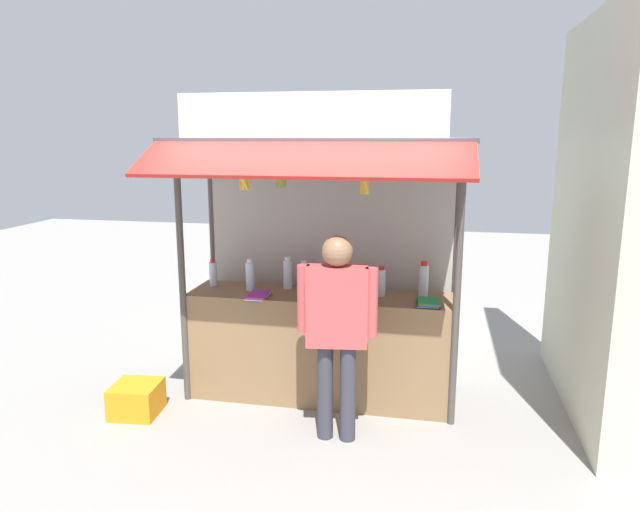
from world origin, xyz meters
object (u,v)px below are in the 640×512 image
(banana_bunch_inner_left, at_px, (365,184))
(water_bottle_front_right, at_px, (213,273))
(banana_bunch_leftmost, at_px, (245,180))
(banana_bunch_rightmost, at_px, (281,180))
(water_bottle_back_left, at_px, (250,276))
(plastic_crate, at_px, (137,399))
(magazine_stack_mid_right, at_px, (428,303))
(water_bottle_far_left, at_px, (424,280))
(magazine_stack_left, at_px, (258,296))
(water_bottle_mid_left, at_px, (381,282))
(magazine_stack_front_left, at_px, (315,295))
(water_bottle_right, at_px, (304,275))
(water_bottle_center, at_px, (288,273))
(vendor_person, at_px, (337,320))

(banana_bunch_inner_left, bearing_deg, water_bottle_front_right, 162.02)
(banana_bunch_leftmost, bearing_deg, water_bottle_front_right, 136.10)
(banana_bunch_inner_left, distance_m, banana_bunch_rightmost, 0.68)
(water_bottle_back_left, distance_m, plastic_crate, 1.46)
(plastic_crate, bearing_deg, magazine_stack_mid_right, 11.38)
(banana_bunch_rightmost, bearing_deg, banana_bunch_leftmost, -179.83)
(water_bottle_far_left, height_order, water_bottle_back_left, water_bottle_far_left)
(banana_bunch_leftmost, bearing_deg, magazine_stack_left, 78.61)
(banana_bunch_rightmost, bearing_deg, water_bottle_mid_left, 29.49)
(magazine_stack_front_left, distance_m, banana_bunch_rightmost, 1.06)
(magazine_stack_left, bearing_deg, banana_bunch_inner_left, -10.16)
(water_bottle_mid_left, height_order, plastic_crate, water_bottle_mid_left)
(water_bottle_mid_left, xyz_separation_m, banana_bunch_rightmost, (-0.79, -0.44, 0.92))
(water_bottle_mid_left, xyz_separation_m, magazine_stack_front_left, (-0.55, -0.23, -0.09))
(water_bottle_far_left, bearing_deg, magazine_stack_left, -165.81)
(water_bottle_back_left, distance_m, water_bottle_mid_left, 1.20)
(water_bottle_right, bearing_deg, water_bottle_far_left, -3.84)
(magazine_stack_mid_right, height_order, banana_bunch_inner_left, banana_bunch_inner_left)
(magazine_stack_mid_right, bearing_deg, water_bottle_center, 166.87)
(water_bottle_mid_left, relative_size, banana_bunch_inner_left, 0.88)
(water_bottle_center, height_order, banana_bunch_rightmost, banana_bunch_rightmost)
(water_bottle_back_left, distance_m, banana_bunch_rightmost, 1.09)
(water_bottle_center, height_order, plastic_crate, water_bottle_center)
(water_bottle_mid_left, bearing_deg, water_bottle_front_right, 178.58)
(water_bottle_right, relative_size, water_bottle_back_left, 0.87)
(water_bottle_back_left, relative_size, plastic_crate, 0.75)
(water_bottle_front_right, relative_size, water_bottle_mid_left, 0.95)
(water_bottle_center, bearing_deg, magazine_stack_front_left, -44.33)
(water_bottle_front_right, distance_m, magazine_stack_mid_right, 2.03)
(water_bottle_right, relative_size, banana_bunch_rightmost, 0.93)
(water_bottle_mid_left, bearing_deg, banana_bunch_rightmost, -150.51)
(banana_bunch_inner_left, relative_size, vendor_person, 0.19)
(water_bottle_far_left, bearing_deg, water_bottle_back_left, -175.50)
(water_bottle_back_left, bearing_deg, vendor_person, -38.12)
(water_bottle_mid_left, height_order, magazine_stack_left, water_bottle_mid_left)
(water_bottle_front_right, xyz_separation_m, banana_bunch_inner_left, (1.49, -0.48, 0.90))
(water_bottle_front_right, distance_m, banana_bunch_inner_left, 1.81)
(water_bottle_center, bearing_deg, vendor_person, -54.53)
(plastic_crate, bearing_deg, magazine_stack_front_left, 17.75)
(water_bottle_back_left, relative_size, banana_bunch_leftmost, 1.00)
(water_bottle_right, xyz_separation_m, water_bottle_back_left, (-0.46, -0.20, 0.02))
(water_bottle_mid_left, xyz_separation_m, vendor_person, (-0.27, -0.77, -0.12))
(banana_bunch_leftmost, height_order, banana_bunch_inner_left, same)
(magazine_stack_mid_right, xyz_separation_m, banana_bunch_leftmost, (-1.51, -0.23, 1.02))
(water_bottle_front_right, distance_m, banana_bunch_rightmost, 1.33)
(water_bottle_right, xyz_separation_m, water_bottle_mid_left, (0.75, -0.16, 0.01))
(water_bottle_far_left, relative_size, water_bottle_center, 1.03)
(plastic_crate, bearing_deg, water_bottle_far_left, 18.24)
(magazine_stack_front_left, xyz_separation_m, vendor_person, (0.29, -0.54, -0.03))
(water_bottle_right, height_order, banana_bunch_rightmost, banana_bunch_rightmost)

